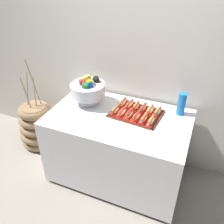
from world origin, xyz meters
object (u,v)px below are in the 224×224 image
(floor_vase, at_px, (37,126))
(hot_dog_4, at_px, (144,118))
(buffet_table, at_px, (118,146))
(cup_stack, at_px, (181,104))
(hot_dog_8, at_px, (136,106))
(hot_dog_5, at_px, (151,121))
(hot_dog_7, at_px, (129,105))
(hot_dog_9, at_px, (143,108))
(punch_bowl, at_px, (88,89))
(hot_dog_1, at_px, (122,112))
(hot_dog_0, at_px, (115,110))
(hot_dog_11, at_px, (157,112))
(hot_dog_3, at_px, (136,116))
(serving_tray, at_px, (136,114))
(hot_dog_6, at_px, (123,103))
(hot_dog_2, at_px, (129,114))
(hot_dog_10, at_px, (150,110))

(floor_vase, height_order, hot_dog_4, floor_vase)
(buffet_table, xyz_separation_m, cup_stack, (0.54, 0.28, 0.49))
(floor_vase, relative_size, hot_dog_8, 7.22)
(hot_dog_5, distance_m, hot_dog_7, 0.34)
(hot_dog_7, bearing_deg, hot_dog_9, -5.39)
(cup_stack, bearing_deg, punch_bowl, -170.43)
(hot_dog_1, height_order, cup_stack, cup_stack)
(hot_dog_0, distance_m, punch_bowl, 0.37)
(hot_dog_8, distance_m, cup_stack, 0.44)
(hot_dog_0, height_order, cup_stack, cup_stack)
(hot_dog_11, distance_m, cup_stack, 0.24)
(hot_dog_3, bearing_deg, hot_dog_0, 174.61)
(serving_tray, xyz_separation_m, punch_bowl, (-0.53, 0.02, 0.16))
(buffet_table, height_order, hot_dog_7, hot_dog_7)
(hot_dog_7, bearing_deg, hot_dog_11, -5.39)
(hot_dog_0, xyz_separation_m, hot_dog_4, (0.30, -0.03, -0.00))
(hot_dog_3, bearing_deg, hot_dog_1, 174.61)
(hot_dog_1, bearing_deg, hot_dog_11, 23.42)
(hot_dog_4, relative_size, hot_dog_6, 0.91)
(hot_dog_11, relative_size, punch_bowl, 0.48)
(hot_dog_6, bearing_deg, hot_dog_8, -5.39)
(hot_dog_5, bearing_deg, cup_stack, 51.73)
(serving_tray, height_order, hot_dog_6, hot_dog_6)
(floor_vase, distance_m, hot_dog_8, 1.37)
(hot_dog_7, relative_size, hot_dog_8, 1.17)
(hot_dog_1, height_order, hot_dog_3, same)
(buffet_table, xyz_separation_m, hot_dog_6, (-0.04, 0.20, 0.41))
(hot_dog_4, bearing_deg, punch_bowl, 170.07)
(hot_dog_0, height_order, hot_dog_7, hot_dog_0)
(hot_dog_4, distance_m, punch_bowl, 0.65)
(hot_dog_0, bearing_deg, hot_dog_9, 30.87)
(hot_dog_11, bearing_deg, hot_dog_4, -119.83)
(floor_vase, height_order, hot_dog_7, floor_vase)
(hot_dog_2, relative_size, hot_dog_8, 1.06)
(hot_dog_9, distance_m, cup_stack, 0.37)
(hot_dog_3, height_order, hot_dog_10, hot_dog_3)
(floor_vase, xyz_separation_m, hot_dog_5, (1.47, -0.11, 0.55))
(hot_dog_2, relative_size, hot_dog_6, 0.92)
(hot_dog_7, height_order, cup_stack, cup_stack)
(buffet_table, height_order, hot_dog_4, hot_dog_4)
(hot_dog_2, distance_m, hot_dog_6, 0.22)
(hot_dog_4, xyz_separation_m, punch_bowl, (-0.63, 0.11, 0.13))
(hot_dog_7, distance_m, hot_dog_11, 0.30)
(hot_dog_2, xyz_separation_m, hot_dog_10, (0.16, 0.15, -0.00))
(buffet_table, distance_m, hot_dog_7, 0.45)
(serving_tray, height_order, hot_dog_2, hot_dog_2)
(serving_tray, bearing_deg, hot_dog_7, 138.36)
(hot_dog_2, height_order, hot_dog_7, hot_dog_2)
(hot_dog_7, bearing_deg, hot_dog_3, -53.11)
(hot_dog_2, bearing_deg, punch_bowl, 168.69)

